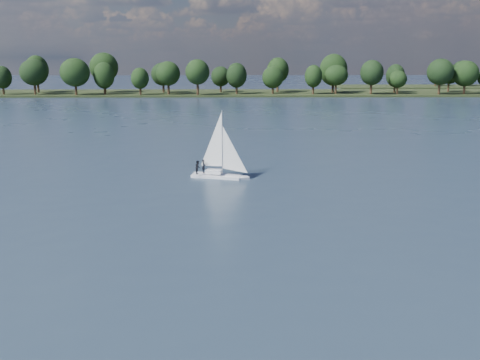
# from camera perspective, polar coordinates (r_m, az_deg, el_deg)

# --- Properties ---
(ground) EXTENTS (700.00, 700.00, 0.00)m
(ground) POSITION_cam_1_polar(r_m,az_deg,el_deg) (112.02, 0.16, 5.39)
(ground) COLOR #233342
(ground) RESTS_ON ground
(far_shore) EXTENTS (660.00, 40.00, 1.50)m
(far_shore) POSITION_cam_1_polar(r_m,az_deg,el_deg) (223.52, -0.37, 9.17)
(far_shore) COLOR black
(far_shore) RESTS_ON ground
(sailboat) EXTENTS (6.99, 3.56, 8.86)m
(sailboat) POSITION_cam_1_polar(r_m,az_deg,el_deg) (66.62, -2.49, 2.32)
(sailboat) COLOR white
(sailboat) RESTS_ON ground
(treeline) EXTENTS (562.93, 74.44, 18.81)m
(treeline) POSITION_cam_1_polar(r_m,az_deg,el_deg) (219.13, -1.25, 11.23)
(treeline) COLOR black
(treeline) RESTS_ON ground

